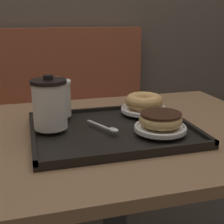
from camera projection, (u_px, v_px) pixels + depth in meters
The scene contains 10 objects.
booth_bench at pixel (40, 150), 1.82m from camera, with size 1.31×0.44×1.00m.
cafe_table at pixel (115, 176), 1.00m from camera, with size 1.03×0.75×0.74m.
serving_tray at pixel (112, 130), 0.92m from camera, with size 0.47×0.38×0.02m.
coffee_cup_front at pixel (50, 104), 0.87m from camera, with size 0.10×0.10×0.15m.
coffee_cup_rear at pixel (57, 98), 0.98m from camera, with size 0.09×0.09×0.12m.
plate_with_chocolate_donut at pixel (160, 128), 0.87m from camera, with size 0.15×0.15×0.01m.
donut_chocolate_glazed at pixel (161, 119), 0.86m from camera, with size 0.12×0.12×0.04m.
plate_with_plain_donut at pixel (144, 109), 1.04m from camera, with size 0.15×0.15×0.01m.
donut_plain at pixel (144, 101), 1.04m from camera, with size 0.13×0.13×0.04m.
spoon at pixel (109, 128), 0.87m from camera, with size 0.07×0.13×0.01m.
Camera 1 is at (-0.25, -0.86, 1.07)m, focal length 50.00 mm.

